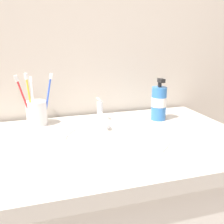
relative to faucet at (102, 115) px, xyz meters
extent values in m
cube|color=beige|center=(-0.02, 0.19, 0.26)|extent=(2.19, 0.04, 2.40)
cube|color=#BCB7AD|center=(-0.02, -0.17, -0.06)|extent=(0.99, 0.64, 0.05)
ellipsoid|color=white|center=(0.00, -0.18, -0.10)|extent=(0.34, 0.34, 0.11)
torus|color=white|center=(0.00, -0.18, -0.04)|extent=(0.39, 0.39, 0.02)
cylinder|color=#595B60|center=(0.00, -0.18, -0.15)|extent=(0.03, 0.03, 0.01)
cylinder|color=silver|center=(0.00, 0.03, 0.00)|extent=(0.02, 0.02, 0.09)
cylinder|color=silver|center=(0.00, -0.04, -0.01)|extent=(0.02, 0.13, 0.04)
cylinder|color=silver|center=(0.00, 0.04, 0.06)|extent=(0.01, 0.05, 0.01)
cylinder|color=white|center=(-0.26, 0.07, 0.01)|extent=(0.08, 0.08, 0.10)
cylinder|color=blue|center=(-0.21, 0.07, 0.06)|extent=(0.05, 0.01, 0.19)
cube|color=white|center=(-0.19, 0.07, 0.16)|extent=(0.02, 0.01, 0.03)
cylinder|color=yellow|center=(-0.28, 0.05, 0.07)|extent=(0.02, 0.03, 0.20)
cube|color=white|center=(-0.28, 0.04, 0.16)|extent=(0.02, 0.02, 0.03)
cylinder|color=red|center=(-0.29, 0.04, 0.06)|extent=(0.06, 0.02, 0.19)
cube|color=white|center=(-0.32, 0.04, 0.16)|extent=(0.02, 0.01, 0.03)
cylinder|color=white|center=(-0.26, 0.11, 0.05)|extent=(0.01, 0.05, 0.18)
cube|color=white|center=(-0.27, 0.13, 0.14)|extent=(0.01, 0.02, 0.03)
cylinder|color=#3372BF|center=(0.25, -0.02, 0.03)|extent=(0.06, 0.06, 0.14)
cylinder|color=black|center=(0.25, -0.02, 0.11)|extent=(0.02, 0.02, 0.02)
cube|color=black|center=(0.25, -0.03, 0.13)|extent=(0.02, 0.04, 0.02)
cylinder|color=white|center=(0.25, -0.02, 0.04)|extent=(0.07, 0.07, 0.04)
camera|label=1|loc=(-0.27, -1.03, 0.31)|focal=43.05mm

